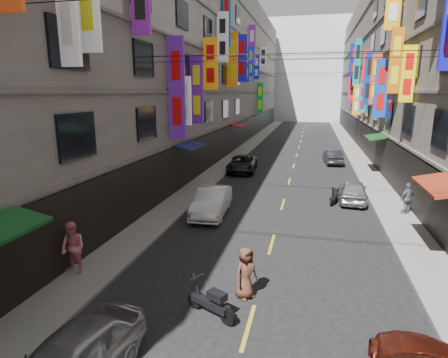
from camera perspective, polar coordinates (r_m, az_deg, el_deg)
The scene contains 18 objects.
sidewalk_left at distance 40.33m, azimuth 2.45°, elevation 4.06°, with size 2.00×90.00×0.12m, color slate.
sidewalk_right at distance 39.89m, azimuth 19.66°, elevation 3.21°, with size 2.00×90.00×0.12m, color slate.
building_row_left at distance 41.49m, azimuth -5.95°, elevation 17.31°, with size 10.14×90.00×19.00m.
building_row_right at distance 40.64m, azimuth 29.46°, elevation 15.85°, with size 10.14×90.00×19.00m.
haze_block at distance 89.26m, azimuth 12.79°, elevation 15.74°, with size 18.00×8.00×22.00m, color silver.
shop_signage at distance 32.08m, azimuth 10.54°, elevation 17.87°, with size 14.00×55.00×12.03m.
street_awnings at distance 23.53m, azimuth 6.52°, elevation 4.75°, with size 13.99×35.20×0.41m.
overhead_cables at distance 27.27m, azimuth 10.68°, elevation 17.97°, with size 14.00×38.04×1.24m.
lane_markings at distance 36.71m, azimuth 10.80°, elevation 2.85°, with size 0.12×80.20×0.01m.
scooter_crossing at distance 11.39m, azimuth -1.93°, elevation -18.30°, with size 1.65×0.97×1.14m.
scooter_far_right at distance 22.93m, azimuth 16.48°, elevation -2.46°, with size 0.69×1.77×1.14m.
car_left_mid at distance 19.86m, azimuth -1.87°, elevation -3.45°, with size 1.53×4.40×1.45m, color white.
car_left_far at distance 30.70m, azimuth 2.80°, elevation 2.32°, with size 2.17×4.71×1.31m, color black.
car_right_mid at distance 23.51m, azimuth 19.07°, elevation -1.72°, with size 1.56×3.89×1.32m, color #B4B4B9.
car_right_far at distance 35.52m, azimuth 16.25°, elevation 3.27°, with size 1.37×3.93×1.29m, color #28272F.
pedestrian_lfar at distance 14.31m, azimuth -22.03°, elevation -9.72°, with size 0.91×0.63×1.88m, color pink.
pedestrian_rfar at distance 21.81m, azimuth 26.13°, elevation -2.69°, with size 0.97×0.55×1.66m, color #5F5F61.
pedestrian_crossing at distance 12.12m, azimuth 3.34°, elevation -14.08°, with size 0.82×0.56×1.69m, color #523020.
Camera 1 is at (1.45, 2.87, 6.37)m, focal length 30.00 mm.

